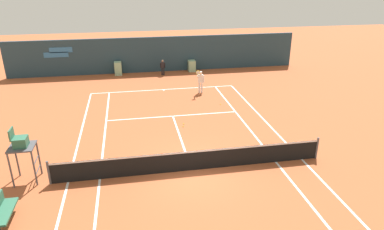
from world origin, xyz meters
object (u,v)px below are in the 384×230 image
Objects in this scene: umpire_chair at (21,146)px; player_on_baseline at (201,80)px; player_bench at (2,210)px; tennis_ball_by_sideline at (220,104)px; tennis_ball_near_service_line at (183,126)px; tennis_ball_mid_court at (184,124)px; ball_kid_left_post at (163,66)px.

umpire_chair reaches higher than player_on_baseline.
player_bench is 16.00m from player_on_baseline.
player_on_baseline reaches higher than player_bench.
tennis_ball_by_sideline and tennis_ball_near_service_line have the same top height.
tennis_ball_by_sideline is 1.00× the size of tennis_ball_near_service_line.
player_on_baseline reaches higher than tennis_ball_by_sideline.
umpire_chair is 8.64m from tennis_ball_near_service_line.
tennis_ball_by_sideline is at bearing 125.23° from umpire_chair.
player_bench is 23.12× the size of tennis_ball_mid_court.
ball_kid_left_post is 19.37× the size of tennis_ball_mid_court.
tennis_ball_near_service_line is at bearing -104.20° from tennis_ball_mid_court.
player_bench is 10.54m from tennis_ball_mid_court.
tennis_ball_by_sideline is at bearing 45.74° from tennis_ball_near_service_line.
ball_kid_left_post reaches higher than tennis_ball_near_service_line.
tennis_ball_near_service_line is (-0.02, -10.99, -0.72)m from ball_kid_left_post.
tennis_ball_mid_court is 1.00× the size of tennis_ball_by_sideline.
ball_kid_left_post reaches higher than player_bench.
ball_kid_left_post is 8.47m from tennis_ball_by_sideline.
umpire_chair is 12.80m from tennis_ball_by_sideline.
tennis_ball_by_sideline is (10.55, 10.01, -0.48)m from player_bench.
umpire_chair is at bearing 73.47° from ball_kid_left_post.
player_bench reaches higher than tennis_ball_by_sideline.
tennis_ball_mid_court is at bearing 99.72° from ball_kid_left_post.
tennis_ball_mid_court is at bearing 121.63° from umpire_chair.
tennis_ball_mid_court is (7.45, 4.59, -1.60)m from umpire_chair.
umpire_chair reaches higher than ball_kid_left_post.
player_on_baseline is at bearing 69.01° from tennis_ball_near_service_line.
ball_kid_left_post is 19.37× the size of tennis_ball_by_sideline.
player_on_baseline is (9.57, 9.99, -0.67)m from umpire_chair.
ball_kid_left_post is (7.38, 15.22, -0.87)m from umpire_chair.
umpire_chair is 1.54× the size of player_bench.
player_bench is 23.12× the size of tennis_ball_near_service_line.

